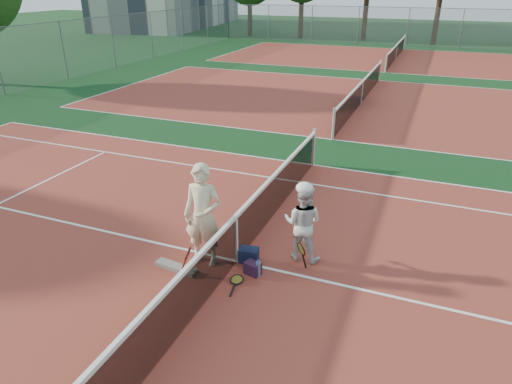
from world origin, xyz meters
TOP-DOWN VIEW (x-y plane):
  - ground at (0.00, 0.00)m, footprint 130.00×130.00m
  - court_main at (0.00, 0.00)m, footprint 23.77×10.97m
  - court_far_a at (0.00, 13.50)m, footprint 23.77×10.97m
  - court_far_b at (0.00, 27.00)m, footprint 23.77×10.97m
  - net_main at (0.00, 0.00)m, footprint 0.10×10.98m
  - net_far_a at (0.00, 13.50)m, footprint 0.10×10.98m
  - net_far_b at (0.00, 27.00)m, footprint 0.10×10.98m
  - fence_back at (0.00, 34.00)m, footprint 32.00×0.06m
  - player_a at (-0.56, -0.23)m, footprint 0.78×0.55m
  - player_b at (1.12, 0.60)m, footprint 0.75×0.58m
  - racket_red at (-0.64, -0.72)m, footprint 0.29×0.31m
  - racket_black_held at (1.22, 0.19)m, footprint 0.33×0.32m
  - racket_spare at (0.26, -0.58)m, footprint 0.37×0.64m
  - sports_bag_navy at (0.22, 0.09)m, footprint 0.40×0.30m
  - sports_bag_purple at (0.44, -0.26)m, footprint 0.34×0.27m
  - net_cover_canvas at (-0.94, -0.67)m, footprint 0.88×0.28m
  - water_bottle at (0.56, -0.29)m, footprint 0.09×0.09m

SIDE VIEW (x-z plane):
  - ground at x=0.00m, z-range 0.00..0.00m
  - court_main at x=0.00m, z-range 0.00..0.01m
  - court_far_a at x=0.00m, z-range 0.00..0.01m
  - court_far_b at x=0.00m, z-range 0.00..0.01m
  - racket_spare at x=0.26m, z-range 0.00..0.05m
  - net_cover_canvas at x=-0.94m, z-range 0.00..0.09m
  - sports_bag_purple at x=0.44m, z-range 0.00..0.24m
  - sports_bag_navy at x=0.22m, z-range 0.00..0.28m
  - water_bottle at x=0.56m, z-range 0.00..0.30m
  - racket_red at x=-0.64m, z-range 0.00..0.57m
  - racket_black_held at x=1.22m, z-range 0.00..0.59m
  - net_main at x=0.00m, z-range 0.00..1.02m
  - net_far_a at x=0.00m, z-range 0.00..1.02m
  - net_far_b at x=0.00m, z-range 0.00..1.02m
  - player_b at x=1.12m, z-range 0.00..1.54m
  - player_a at x=-0.56m, z-range 0.00..2.01m
  - fence_back at x=0.00m, z-range 0.00..3.00m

